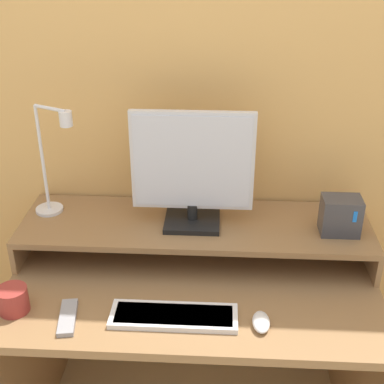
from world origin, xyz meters
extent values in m
cube|color=#E5AD60|center=(0.00, 0.73, 1.25)|extent=(6.00, 0.05, 2.50)
cube|color=olive|center=(0.00, 0.35, 0.70)|extent=(1.23, 0.70, 0.03)
cube|color=olive|center=(-0.60, 0.35, 0.34)|extent=(0.03, 0.70, 0.68)
cube|color=olive|center=(0.60, 0.35, 0.34)|extent=(0.03, 0.70, 0.68)
cube|color=olive|center=(-0.61, 0.52, 0.76)|extent=(0.02, 0.35, 0.10)
cube|color=olive|center=(0.61, 0.52, 0.76)|extent=(0.02, 0.35, 0.10)
cube|color=olive|center=(0.00, 0.52, 0.82)|extent=(1.23, 0.35, 0.02)
cube|color=black|center=(-0.01, 0.51, 0.84)|extent=(0.19, 0.17, 0.02)
cylinder|color=black|center=(-0.01, 0.51, 0.88)|extent=(0.04, 0.04, 0.06)
cube|color=silver|center=(-0.01, 0.52, 1.07)|extent=(0.41, 0.02, 0.35)
cube|color=silver|center=(-0.01, 0.51, 1.07)|extent=(0.39, 0.01, 0.33)
cylinder|color=silver|center=(-0.54, 0.57, 0.84)|extent=(0.10, 0.10, 0.01)
cylinder|color=silver|center=(-0.54, 0.57, 1.04)|extent=(0.01, 0.01, 0.39)
cylinder|color=silver|center=(-0.48, 0.54, 1.24)|extent=(0.12, 0.06, 0.01)
cylinder|color=silver|center=(-0.42, 0.52, 1.21)|extent=(0.04, 0.04, 0.05)
cube|color=#3D3D42|center=(0.49, 0.48, 0.90)|extent=(0.13, 0.09, 0.13)
cube|color=#1972F2|center=(0.53, 0.43, 0.92)|extent=(0.01, 0.00, 0.04)
cube|color=white|center=(-0.05, 0.15, 0.72)|extent=(0.39, 0.12, 0.02)
cube|color=silver|center=(-0.05, 0.15, 0.72)|extent=(0.36, 0.10, 0.01)
ellipsoid|color=white|center=(0.22, 0.13, 0.72)|extent=(0.05, 0.10, 0.03)
cube|color=#99999E|center=(-0.37, 0.13, 0.72)|extent=(0.07, 0.16, 0.02)
cylinder|color=#9E332D|center=(-0.54, 0.16, 0.75)|extent=(0.09, 0.09, 0.08)
camera|label=1|loc=(0.08, -1.11, 1.80)|focal=50.00mm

